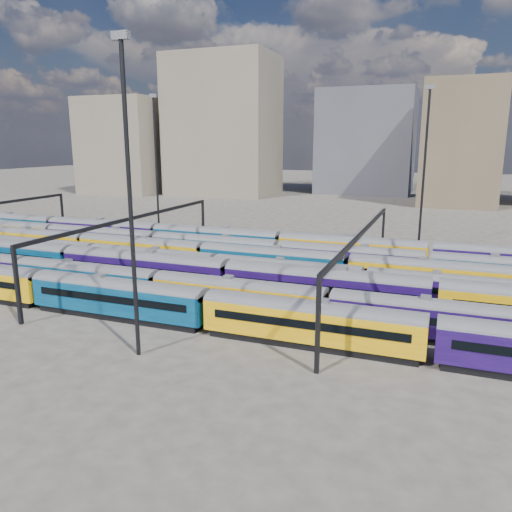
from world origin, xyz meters
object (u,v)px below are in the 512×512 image
(rake_0, at_px, (311,318))
(rake_1, at_px, (329,303))
(rake_2, at_px, (324,284))
(mast_2, at_px, (129,190))

(rake_0, relative_size, rake_1, 0.88)
(rake_1, xyz_separation_m, rake_2, (-1.66, 5.00, 0.43))
(rake_1, distance_m, rake_2, 5.28)
(rake_0, height_order, mast_2, mast_2)
(rake_0, relative_size, rake_2, 0.90)
(mast_2, bearing_deg, rake_0, 28.02)
(rake_0, xyz_separation_m, mast_2, (-13.15, -7.00, 11.38))
(rake_0, xyz_separation_m, rake_2, (-1.18, 10.00, 0.29))
(mast_2, bearing_deg, rake_2, 54.85)
(rake_2, relative_size, mast_2, 4.34)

